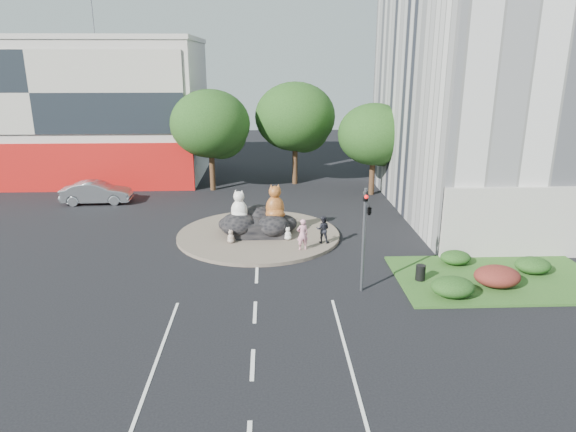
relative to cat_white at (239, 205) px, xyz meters
name	(u,v)px	position (x,y,z in m)	size (l,w,h in m)	color
ground	(255,312)	(1.14, -9.83, -2.06)	(120.00, 120.00, 0.00)	black
roundabout_island	(258,235)	(1.14, 0.17, -1.96)	(10.00, 10.00, 0.20)	brown
rock_plinth	(258,226)	(1.14, 0.17, -1.41)	(3.20, 2.60, 0.90)	black
shophouse_block	(62,109)	(-16.87, 18.08, 4.12)	(25.20, 12.30, 17.40)	#BDB8AA
grass_verge	(497,278)	(13.14, -6.83, -2.00)	(10.00, 6.00, 0.12)	#22511B
tree_left	(211,127)	(-2.79, 12.23, 3.19)	(6.46, 6.46, 8.27)	#382314
tree_mid	(296,120)	(4.21, 14.23, 3.50)	(6.84, 6.84, 8.76)	#382314
tree_right	(375,137)	(10.21, 10.23, 2.57)	(5.70, 5.70, 7.30)	#382314
hedge_near_green	(453,287)	(10.14, -8.83, -1.49)	(2.00, 1.60, 0.90)	#173210
hedge_red	(497,276)	(12.64, -7.83, -1.45)	(2.20, 1.76, 0.99)	#541617
hedge_mid_green	(533,265)	(15.14, -6.33, -1.54)	(1.80, 1.44, 0.81)	#173210
hedge_back_green	(456,258)	(11.64, -5.03, -1.58)	(1.60, 1.28, 0.72)	#173210
traffic_light	(367,218)	(6.23, -7.83, 1.56)	(0.44, 1.24, 5.00)	#595B60
street_lamp	(483,169)	(13.95, -1.83, 2.49)	(2.34, 0.22, 8.06)	#595B60
cat_white	(239,205)	(0.00, 0.00, 0.00)	(1.15, 1.00, 1.92)	silver
cat_tabby	(275,202)	(2.18, 0.26, 0.13)	(1.31, 1.14, 2.19)	#A55822
kitten_calico	(231,236)	(-0.45, -1.45, -1.45)	(0.49, 0.42, 0.82)	silver
kitten_white	(288,233)	(2.91, -1.04, -1.46)	(0.48, 0.41, 0.80)	silver
pedestrian_pink	(302,234)	(3.67, -2.75, -0.96)	(0.66, 0.43, 1.80)	pink
pedestrian_dark	(323,229)	(4.94, -1.65, -1.05)	(0.79, 0.61, 1.62)	black
parked_car	(96,193)	(-11.26, 8.31, -1.22)	(1.79, 5.13, 1.69)	#9A9DA1
litter_bin	(420,273)	(9.19, -7.00, -1.55)	(0.48, 0.48, 0.77)	black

